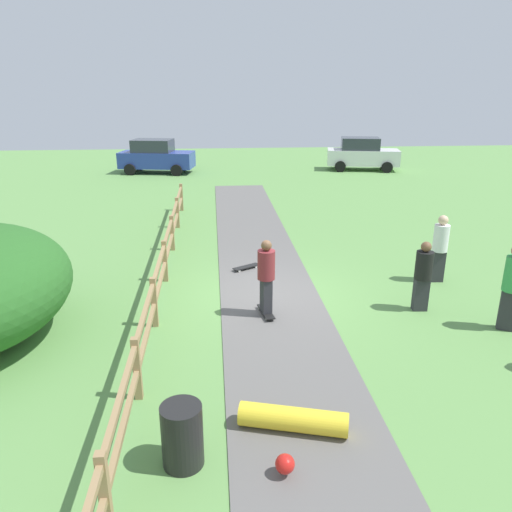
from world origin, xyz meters
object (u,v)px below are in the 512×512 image
(skater_riding, at_px, (266,274))
(bystander_black, at_px, (423,273))
(bystander_white, at_px, (440,245))
(skater_fallen, at_px, (292,422))
(bystander_green, at_px, (512,283))
(skateboard_loose, at_px, (246,267))
(trash_bin, at_px, (182,435))
(parked_car_blue, at_px, (156,156))
(parked_car_white, at_px, (362,154))

(skater_riding, bearing_deg, bystander_black, -0.29)
(skater_riding, distance_m, bystander_white, 4.93)
(skater_fallen, height_order, bystander_green, bystander_green)
(skateboard_loose, xyz_separation_m, bystander_black, (3.75, -2.92, 0.80))
(skater_fallen, relative_size, bystander_green, 0.88)
(trash_bin, bearing_deg, skater_fallen, 16.38)
(trash_bin, xyz_separation_m, skater_riding, (1.59, 4.42, 0.53))
(skateboard_loose, height_order, bystander_black, bystander_black)
(skater_fallen, height_order, bystander_white, bystander_white)
(bystander_white, relative_size, bystander_black, 1.09)
(trash_bin, xyz_separation_m, bystander_white, (6.24, 6.06, 0.53))
(skater_riding, bearing_deg, skateboard_loose, 94.71)
(skater_fallen, xyz_separation_m, bystander_black, (3.55, 3.95, 0.69))
(parked_car_blue, bearing_deg, skateboard_loose, -75.96)
(skateboard_loose, relative_size, parked_car_white, 0.18)
(parked_car_blue, bearing_deg, trash_bin, -83.38)
(bystander_white, xyz_separation_m, bystander_green, (0.28, -2.72, 0.06))
(skater_riding, relative_size, bystander_black, 1.06)
(bystander_green, bearing_deg, skater_riding, 167.66)
(skater_riding, height_order, skater_fallen, skater_riding)
(bystander_white, xyz_separation_m, bystander_black, (-1.14, -1.66, -0.09))
(trash_bin, distance_m, parked_car_white, 25.59)
(bystander_white, distance_m, parked_car_white, 18.00)
(skateboard_loose, xyz_separation_m, bystander_white, (4.89, -1.26, 0.89))
(bystander_green, distance_m, parked_car_blue, 22.44)
(skateboard_loose, distance_m, bystander_green, 6.59)
(skater_fallen, height_order, parked_car_blue, parked_car_blue)
(trash_bin, height_order, bystander_white, bystander_white)
(parked_car_white, bearing_deg, bystander_white, -100.27)
(bystander_black, distance_m, parked_car_white, 19.85)
(skater_riding, xyz_separation_m, parked_car_blue, (-4.35, 19.35, -0.02))
(bystander_white, bearing_deg, skater_riding, -160.56)
(trash_bin, relative_size, bystander_black, 0.55)
(skater_riding, bearing_deg, parked_car_blue, 102.68)
(skateboard_loose, height_order, bystander_green, bystander_green)
(trash_bin, xyz_separation_m, bystander_black, (5.11, 4.40, 0.44))
(trash_bin, xyz_separation_m, skater_fallen, (1.56, 0.46, -0.25))
(parked_car_white, bearing_deg, bystander_black, -102.64)
(skateboard_loose, bearing_deg, skater_riding, -85.29)
(skater_riding, xyz_separation_m, skater_fallen, (-0.03, -3.96, -0.78))
(skater_fallen, bearing_deg, skater_riding, 89.52)
(bystander_black, distance_m, parked_car_blue, 20.91)
(trash_bin, relative_size, parked_car_blue, 0.20)
(bystander_green, relative_size, parked_car_white, 0.42)
(trash_bin, relative_size, skater_fallen, 0.55)
(bystander_black, height_order, parked_car_white, parked_car_white)
(parked_car_white, xyz_separation_m, parked_car_blue, (-12.21, -0.00, 0.00))
(skateboard_loose, distance_m, bystander_black, 4.82)
(trash_bin, distance_m, parked_car_blue, 23.94)
(bystander_black, bearing_deg, bystander_white, 55.60)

